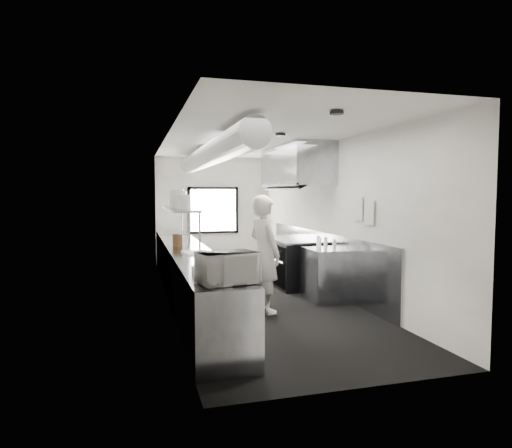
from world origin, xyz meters
TOP-DOWN VIEW (x-y plane):
  - floor at (0.00, 0.00)m, footprint 3.00×8.00m
  - ceiling at (0.00, 0.00)m, footprint 3.00×8.00m
  - wall_back at (0.00, 4.00)m, footprint 3.00×0.02m
  - wall_front at (0.00, -4.00)m, footprint 3.00×0.02m
  - wall_left at (-1.50, 0.00)m, footprint 0.02×8.00m
  - wall_right at (1.50, 0.00)m, footprint 0.02×8.00m
  - wall_cladding at (1.48, 0.30)m, footprint 0.03×5.50m
  - hvac_duct at (-0.70, 0.40)m, footprint 0.40×6.40m
  - service_window at (0.00, 3.96)m, footprint 1.36×0.05m
  - exhaust_hood at (1.10, 0.70)m, footprint 0.81×2.20m
  - prep_counter at (-1.15, -0.50)m, footprint 0.70×6.00m
  - pass_shelf at (-1.19, 1.00)m, footprint 0.45×3.00m
  - range at (1.04, 0.70)m, footprint 0.88×1.60m
  - bottle_station at (1.15, -0.70)m, footprint 0.65×0.80m
  - far_work_table at (-1.15, 3.20)m, footprint 0.70×1.20m
  - notice_sheet_a at (1.47, -1.20)m, footprint 0.02×0.28m
  - notice_sheet_b at (1.47, -1.55)m, footprint 0.02×0.28m
  - line_cook at (-0.10, -1.14)m, footprint 0.62×0.77m
  - microwave at (-1.10, -3.13)m, footprint 0.64×0.54m
  - deli_tub_a at (-1.33, -2.68)m, footprint 0.16×0.16m
  - deli_tub_b at (-1.34, -2.46)m, footprint 0.15×0.15m
  - newspaper at (-1.00, -1.71)m, footprint 0.42×0.49m
  - small_plate at (-1.04, -1.27)m, footprint 0.24×0.24m
  - pastry at (-1.04, -1.27)m, footprint 0.09×0.09m
  - cutting_board at (-1.08, -0.70)m, footprint 0.47×0.59m
  - knife_block at (-1.30, 0.31)m, footprint 0.16×0.22m
  - plate_stack_a at (-1.17, 0.23)m, footprint 0.27×0.27m
  - plate_stack_b at (-1.20, 0.83)m, footprint 0.34×0.34m
  - plate_stack_c at (-1.20, 1.22)m, footprint 0.29×0.29m
  - plate_stack_d at (-1.21, 1.81)m, footprint 0.24×0.24m
  - squeeze_bottle_a at (1.13, -1.04)m, footprint 0.07×0.07m
  - squeeze_bottle_b at (1.06, -0.84)m, footprint 0.08×0.08m
  - squeeze_bottle_c at (1.14, -0.68)m, footprint 0.08×0.08m
  - squeeze_bottle_d at (1.11, -0.51)m, footprint 0.06×0.06m
  - squeeze_bottle_e at (1.13, -0.37)m, footprint 0.07×0.07m

SIDE VIEW (x-z plane):
  - floor at x=0.00m, z-range -0.01..0.01m
  - prep_counter at x=-1.15m, z-range 0.00..0.90m
  - bottle_station at x=1.15m, z-range 0.00..0.90m
  - far_work_table at x=-1.15m, z-range 0.00..0.90m
  - range at x=1.04m, z-range 0.00..0.94m
  - wall_cladding at x=1.48m, z-range 0.00..1.10m
  - newspaper at x=-1.00m, z-range 0.90..0.91m
  - small_plate at x=-1.04m, z-range 0.90..0.92m
  - cutting_board at x=-1.08m, z-range 0.90..0.92m
  - line_cook at x=-0.10m, z-range 0.00..1.82m
  - deli_tub_b at x=-1.34m, z-range 0.90..0.99m
  - deli_tub_a at x=-1.33m, z-range 0.90..1.00m
  - pastry at x=-1.04m, z-range 0.92..1.00m
  - squeeze_bottle_d at x=1.11m, z-range 0.90..1.07m
  - squeeze_bottle_a at x=1.13m, z-range 0.90..1.08m
  - squeeze_bottle_b at x=1.06m, z-range 0.90..1.08m
  - squeeze_bottle_e at x=1.13m, z-range 0.90..1.09m
  - squeeze_bottle_c at x=1.14m, z-range 0.90..1.09m
  - knife_block at x=-1.30m, z-range 0.90..1.12m
  - microwave at x=-1.10m, z-range 0.90..1.23m
  - service_window at x=0.00m, z-range 0.77..2.02m
  - wall_back at x=0.00m, z-range 0.00..2.80m
  - wall_front at x=0.00m, z-range 0.00..2.80m
  - wall_left at x=-1.50m, z-range 0.00..2.80m
  - wall_right at x=1.50m, z-range 0.00..2.80m
  - pass_shelf at x=-1.19m, z-range 1.20..1.88m
  - notice_sheet_b at x=1.47m, z-range 1.36..1.74m
  - notice_sheet_a at x=1.47m, z-range 1.41..1.79m
  - plate_stack_a at x=-1.17m, z-range 1.57..1.82m
  - plate_stack_b at x=-1.20m, z-range 1.57..1.90m
  - plate_stack_d at x=-1.21m, z-range 1.57..1.92m
  - plate_stack_c at x=-1.20m, z-range 1.57..1.93m
  - exhaust_hood at x=1.10m, z-range 1.95..2.83m
  - hvac_duct at x=-0.70m, z-range 2.35..2.75m
  - ceiling at x=0.00m, z-range 2.79..2.80m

